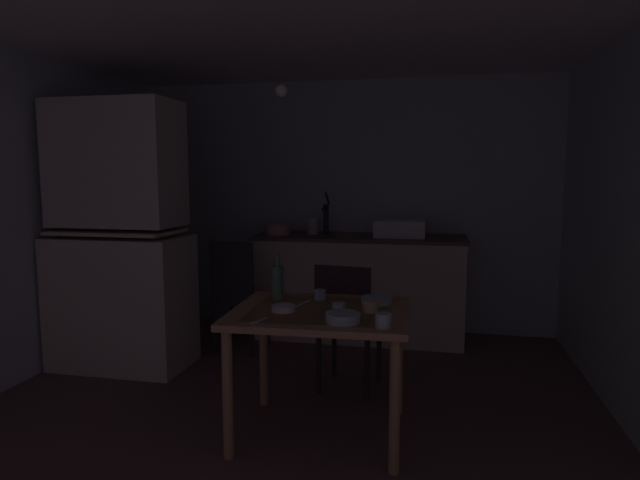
# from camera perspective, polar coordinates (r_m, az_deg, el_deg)

# --- Properties ---
(ground_plane) EXTENTS (5.01, 5.01, 0.00)m
(ground_plane) POSITION_cam_1_polar(r_m,az_deg,el_deg) (3.68, -3.12, -17.00)
(ground_plane) COLOR brown
(wall_back) EXTENTS (4.11, 0.10, 2.38)m
(wall_back) POSITION_cam_1_polar(r_m,az_deg,el_deg) (5.28, 2.34, 3.64)
(wall_back) COLOR silver
(wall_back) RESTS_ON ground
(wall_left) EXTENTS (0.10, 3.91, 2.38)m
(wall_left) POSITION_cam_1_polar(r_m,az_deg,el_deg) (4.39, -30.11, 2.02)
(wall_left) COLOR silver
(wall_left) RESTS_ON ground
(ceiling_slab) EXTENTS (4.11, 3.91, 0.10)m
(ceiling_slab) POSITION_cam_1_polar(r_m,az_deg,el_deg) (3.49, -3.40, 22.44)
(ceiling_slab) COLOR silver
(hutch_cabinet) EXTENTS (1.02, 0.57, 2.04)m
(hutch_cabinet) POSITION_cam_1_polar(r_m,az_deg,el_deg) (4.42, -20.36, -0.48)
(hutch_cabinet) COLOR beige
(hutch_cabinet) RESTS_ON ground
(counter_cabinet) EXTENTS (1.89, 0.64, 0.94)m
(counter_cabinet) POSITION_cam_1_polar(r_m,az_deg,el_deg) (4.98, 4.16, -4.91)
(counter_cabinet) COLOR beige
(counter_cabinet) RESTS_ON ground
(sink_basin) EXTENTS (0.44, 0.34, 0.15)m
(sink_basin) POSITION_cam_1_polar(r_m,az_deg,el_deg) (4.86, 8.45, 1.25)
(sink_basin) COLOR white
(sink_basin) RESTS_ON counter_cabinet
(hand_pump) EXTENTS (0.05, 0.27, 0.39)m
(hand_pump) POSITION_cam_1_polar(r_m,az_deg,el_deg) (4.99, 0.63, 2.53)
(hand_pump) COLOR #232328
(hand_pump) RESTS_ON counter_cabinet
(mixing_bowl_counter) EXTENTS (0.23, 0.23, 0.10)m
(mixing_bowl_counter) POSITION_cam_1_polar(r_m,az_deg,el_deg) (5.01, -4.45, 1.14)
(mixing_bowl_counter) COLOR tan
(mixing_bowl_counter) RESTS_ON counter_cabinet
(stoneware_crock) EXTENTS (0.10, 0.10, 0.16)m
(stoneware_crock) POSITION_cam_1_polar(r_m,az_deg,el_deg) (5.01, -0.73, 1.52)
(stoneware_crock) COLOR beige
(stoneware_crock) RESTS_ON counter_cabinet
(dining_table) EXTENTS (1.02, 0.85, 0.73)m
(dining_table) POSITION_cam_1_polar(r_m,az_deg,el_deg) (3.09, 0.05, -9.17)
(dining_table) COLOR tan
(dining_table) RESTS_ON ground
(chair_far_side) EXTENTS (0.45, 0.45, 0.90)m
(chair_far_side) POSITION_cam_1_polar(r_m,az_deg,el_deg) (3.73, 2.87, -8.85)
(chair_far_side) COLOR #302822
(chair_far_side) RESTS_ON ground
(chair_by_counter) EXTENTS (0.43, 0.43, 0.95)m
(chair_by_counter) POSITION_cam_1_polar(r_m,az_deg,el_deg) (4.61, -8.69, -5.57)
(chair_by_counter) COLOR #2C2726
(chair_by_counter) RESTS_ON ground
(serving_bowl_wide) EXTENTS (0.19, 0.19, 0.04)m
(serving_bowl_wide) POSITION_cam_1_polar(r_m,az_deg,el_deg) (3.24, 6.04, -6.31)
(serving_bowl_wide) COLOR #ADD1C1
(serving_bowl_wide) RESTS_ON dining_table
(soup_bowl_small) EXTENTS (0.13, 0.13, 0.03)m
(soup_bowl_small) POSITION_cam_1_polar(r_m,az_deg,el_deg) (3.04, -3.87, -7.18)
(soup_bowl_small) COLOR white
(soup_bowl_small) RESTS_ON dining_table
(sauce_dish) EXTENTS (0.18, 0.18, 0.05)m
(sauce_dish) POSITION_cam_1_polar(r_m,az_deg,el_deg) (2.82, 2.44, -8.16)
(sauce_dish) COLOR #ADD1C1
(sauce_dish) RESTS_ON dining_table
(mug_tall) EXTENTS (0.07, 0.07, 0.06)m
(mug_tall) POSITION_cam_1_polar(r_m,az_deg,el_deg) (2.96, 2.01, -7.27)
(mug_tall) COLOR #ADD1C1
(mug_tall) RESTS_ON dining_table
(teacup_cream) EXTENTS (0.09, 0.09, 0.07)m
(teacup_cream) POSITION_cam_1_polar(r_m,az_deg,el_deg) (3.02, 5.33, -6.95)
(teacup_cream) COLOR beige
(teacup_cream) RESTS_ON dining_table
(mug_dark) EXTENTS (0.07, 0.07, 0.06)m
(mug_dark) POSITION_cam_1_polar(r_m,az_deg,el_deg) (3.30, 0.01, -5.77)
(mug_dark) COLOR #9EB2C6
(mug_dark) RESTS_ON dining_table
(teacup_mint) EXTENTS (0.08, 0.08, 0.07)m
(teacup_mint) POSITION_cam_1_polar(r_m,az_deg,el_deg) (2.73, 6.69, -8.44)
(teacup_mint) COLOR #ADD1C1
(teacup_mint) RESTS_ON dining_table
(glass_bottle) EXTENTS (0.07, 0.07, 0.27)m
(glass_bottle) POSITION_cam_1_polar(r_m,az_deg,el_deg) (3.31, -4.51, -4.37)
(glass_bottle) COLOR #4C7F56
(glass_bottle) RESTS_ON dining_table
(table_knife) EXTENTS (0.05, 0.17, 0.00)m
(table_knife) POSITION_cam_1_polar(r_m,az_deg,el_deg) (3.20, -1.87, -6.71)
(table_knife) COLOR silver
(table_knife) RESTS_ON dining_table
(teaspoon_near_bowl) EXTENTS (0.06, 0.15, 0.00)m
(teaspoon_near_bowl) POSITION_cam_1_polar(r_m,az_deg,el_deg) (2.92, 7.18, -8.11)
(teaspoon_near_bowl) COLOR beige
(teaspoon_near_bowl) RESTS_ON dining_table
(teaspoon_by_cup) EXTENTS (0.05, 0.14, 0.00)m
(teaspoon_by_cup) POSITION_cam_1_polar(r_m,az_deg,el_deg) (2.85, -6.42, -8.47)
(teaspoon_by_cup) COLOR beige
(teaspoon_by_cup) RESTS_ON dining_table
(pendant_bulb) EXTENTS (0.08, 0.08, 0.08)m
(pendant_bulb) POSITION_cam_1_polar(r_m,az_deg,el_deg) (3.52, -4.08, 15.43)
(pendant_bulb) COLOR #F9EFCC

